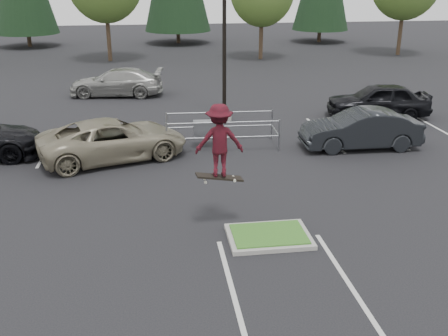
{
  "coord_description": "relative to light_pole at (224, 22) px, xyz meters",
  "views": [
    {
      "loc": [
        -2.95,
        -12.19,
        6.76
      ],
      "look_at": [
        -1.01,
        1.5,
        1.52
      ],
      "focal_mm": 42.0,
      "sensor_mm": 36.0,
      "label": 1
    }
  ],
  "objects": [
    {
      "name": "skateboarder",
      "position": [
        -1.7,
        -11.0,
        -2.07
      ],
      "size": [
        1.32,
        0.77,
        2.19
      ],
      "rotation": [
        0.0,
        0.0,
        3.12
      ],
      "color": "black",
      "rests_on": "ground"
    },
    {
      "name": "car_r_black",
      "position": [
        7.5,
        -0.57,
        -3.73
      ],
      "size": [
        5.14,
        2.7,
        1.67
      ],
      "primitive_type": "imported",
      "rotation": [
        0.0,
        0.0,
        4.56
      ],
      "color": "black",
      "rests_on": "ground"
    },
    {
      "name": "stall_lines",
      "position": [
        -1.85,
        -5.98,
        -4.56
      ],
      "size": [
        22.62,
        17.6,
        0.01
      ],
      "color": "beige",
      "rests_on": "ground"
    },
    {
      "name": "ground",
      "position": [
        -0.5,
        -12.0,
        -4.56
      ],
      "size": [
        120.0,
        120.0,
        0.0
      ],
      "primitive_type": "plane",
      "color": "black",
      "rests_on": "ground"
    },
    {
      "name": "grass_median",
      "position": [
        -0.5,
        -12.0,
        -4.48
      ],
      "size": [
        2.2,
        1.6,
        0.16
      ],
      "color": "#A1A096",
      "rests_on": "ground"
    },
    {
      "name": "light_pole",
      "position": [
        0.0,
        0.0,
        0.0
      ],
      "size": [
        0.7,
        0.6,
        10.12
      ],
      "color": "#A1A096",
      "rests_on": "ground"
    },
    {
      "name": "cart_corral",
      "position": [
        -1.19,
        -3.98,
        -3.76
      ],
      "size": [
        4.55,
        1.81,
        1.27
      ],
      "rotation": [
        0.0,
        0.0,
        -0.04
      ],
      "color": "gray",
      "rests_on": "ground"
    },
    {
      "name": "car_l_tan",
      "position": [
        -5.0,
        -5.0,
        -3.79
      ],
      "size": [
        6.03,
        4.1,
        1.53
      ],
      "primitive_type": "imported",
      "rotation": [
        0.0,
        0.0,
        1.88
      ],
      "color": "gray",
      "rests_on": "ground"
    },
    {
      "name": "car_r_charc",
      "position": [
        4.81,
        -5.0,
        -3.78
      ],
      "size": [
        4.77,
        1.77,
        1.56
      ],
      "primitive_type": "imported",
      "rotation": [
        0.0,
        0.0,
        4.69
      ],
      "color": "black",
      "rests_on": "ground"
    },
    {
      "name": "car_far_silver",
      "position": [
        -5.33,
        6.0,
        -3.79
      ],
      "size": [
        5.52,
        2.84,
        1.53
      ],
      "primitive_type": "imported",
      "rotation": [
        0.0,
        0.0,
        4.58
      ],
      "color": "#989893",
      "rests_on": "ground"
    }
  ]
}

